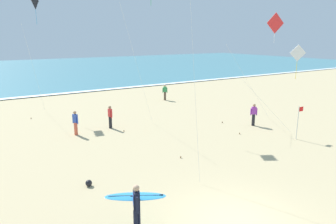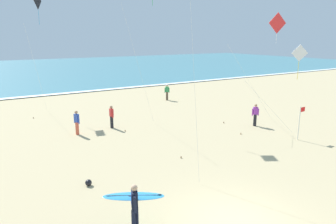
{
  "view_description": "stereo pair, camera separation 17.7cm",
  "coord_description": "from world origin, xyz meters",
  "px_view_note": "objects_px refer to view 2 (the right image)",
  "views": [
    {
      "loc": [
        -7.13,
        -6.73,
        6.2
      ],
      "look_at": [
        0.54,
        5.19,
        2.81
      ],
      "focal_mm": 33.65,
      "sensor_mm": 36.0,
      "label": 1
    },
    {
      "loc": [
        -6.99,
        -6.82,
        6.2
      ],
      "look_at": [
        0.54,
        5.19,
        2.81
      ],
      "focal_mm": 33.65,
      "sensor_mm": 36.0,
      "label": 2
    }
  ],
  "objects_px": {
    "surfer_lead": "(134,201)",
    "beach_ball": "(88,183)",
    "bystander_purple_top": "(255,115)",
    "kite_diamond_scarlet_close": "(276,25)",
    "bystander_blue_top": "(77,122)",
    "bystander_red_top": "(112,117)",
    "lifeguard_flag": "(300,120)",
    "bystander_green_top": "(167,92)",
    "kite_diamond_ivory_outer": "(297,57)",
    "kite_diamond_charcoal_low": "(37,4)"
  },
  "relations": [
    {
      "from": "surfer_lead",
      "to": "kite_diamond_scarlet_close",
      "type": "bearing_deg",
      "value": 26.25
    },
    {
      "from": "bystander_red_top",
      "to": "bystander_purple_top",
      "type": "xyz_separation_m",
      "value": [
        8.87,
        -4.93,
        0.0
      ]
    },
    {
      "from": "surfer_lead",
      "to": "bystander_red_top",
      "type": "distance_m",
      "value": 12.3
    },
    {
      "from": "kite_diamond_scarlet_close",
      "to": "bystander_red_top",
      "type": "relative_size",
      "value": 4.99
    },
    {
      "from": "kite_diamond_ivory_outer",
      "to": "bystander_blue_top",
      "type": "distance_m",
      "value": 14.55
    },
    {
      "from": "bystander_red_top",
      "to": "lifeguard_flag",
      "type": "height_order",
      "value": "lifeguard_flag"
    },
    {
      "from": "kite_diamond_scarlet_close",
      "to": "bystander_green_top",
      "type": "xyz_separation_m",
      "value": [
        -2.87,
        10.5,
        -6.21
      ]
    },
    {
      "from": "kite_diamond_charcoal_low",
      "to": "kite_diamond_ivory_outer",
      "type": "distance_m",
      "value": 19.95
    },
    {
      "from": "kite_diamond_scarlet_close",
      "to": "surfer_lead",
      "type": "bearing_deg",
      "value": -153.75
    },
    {
      "from": "surfer_lead",
      "to": "bystander_purple_top",
      "type": "relative_size",
      "value": 1.31
    },
    {
      "from": "kite_diamond_ivory_outer",
      "to": "bystander_purple_top",
      "type": "distance_m",
      "value": 4.96
    },
    {
      "from": "kite_diamond_ivory_outer",
      "to": "bystander_green_top",
      "type": "height_order",
      "value": "kite_diamond_ivory_outer"
    },
    {
      "from": "kite_diamond_ivory_outer",
      "to": "bystander_purple_top",
      "type": "relative_size",
      "value": 3.62
    },
    {
      "from": "surfer_lead",
      "to": "kite_diamond_ivory_outer",
      "type": "distance_m",
      "value": 14.49
    },
    {
      "from": "bystander_purple_top",
      "to": "bystander_green_top",
      "type": "distance_m",
      "value": 11.35
    },
    {
      "from": "surfer_lead",
      "to": "kite_diamond_scarlet_close",
      "type": "xyz_separation_m",
      "value": [
        15.36,
        7.57,
        5.98
      ]
    },
    {
      "from": "kite_diamond_charcoal_low",
      "to": "bystander_purple_top",
      "type": "height_order",
      "value": "kite_diamond_charcoal_low"
    },
    {
      "from": "lifeguard_flag",
      "to": "bystander_purple_top",
      "type": "bearing_deg",
      "value": 88.88
    },
    {
      "from": "bystander_blue_top",
      "to": "lifeguard_flag",
      "type": "height_order",
      "value": "lifeguard_flag"
    },
    {
      "from": "bystander_purple_top",
      "to": "bystander_green_top",
      "type": "xyz_separation_m",
      "value": [
        -0.33,
        11.35,
        0.0
      ]
    },
    {
      "from": "kite_diamond_charcoal_low",
      "to": "kite_diamond_ivory_outer",
      "type": "bearing_deg",
      "value": -51.76
    },
    {
      "from": "bystander_purple_top",
      "to": "bystander_green_top",
      "type": "height_order",
      "value": "same"
    },
    {
      "from": "bystander_purple_top",
      "to": "kite_diamond_scarlet_close",
      "type": "bearing_deg",
      "value": 18.55
    },
    {
      "from": "surfer_lead",
      "to": "beach_ball",
      "type": "relative_size",
      "value": 7.45
    },
    {
      "from": "bystander_purple_top",
      "to": "lifeguard_flag",
      "type": "bearing_deg",
      "value": -91.12
    },
    {
      "from": "surfer_lead",
      "to": "bystander_blue_top",
      "type": "xyz_separation_m",
      "value": [
        1.46,
        11.41,
        -0.23
      ]
    },
    {
      "from": "kite_diamond_charcoal_low",
      "to": "bystander_green_top",
      "type": "bearing_deg",
      "value": -7.15
    },
    {
      "from": "kite_diamond_scarlet_close",
      "to": "lifeguard_flag",
      "type": "relative_size",
      "value": 3.78
    },
    {
      "from": "kite_diamond_scarlet_close",
      "to": "lifeguard_flag",
      "type": "distance_m",
      "value": 7.75
    },
    {
      "from": "bystander_green_top",
      "to": "kite_diamond_charcoal_low",
      "type": "bearing_deg",
      "value": 172.85
    },
    {
      "from": "surfer_lead",
      "to": "beach_ball",
      "type": "xyz_separation_m",
      "value": [
        -0.28,
        3.92,
        -0.91
      ]
    },
    {
      "from": "kite_diamond_scarlet_close",
      "to": "lifeguard_flag",
      "type": "height_order",
      "value": "kite_diamond_scarlet_close"
    },
    {
      "from": "bystander_green_top",
      "to": "beach_ball",
      "type": "relative_size",
      "value": 5.68
    },
    {
      "from": "surfer_lead",
      "to": "bystander_purple_top",
      "type": "bearing_deg",
      "value": 27.67
    },
    {
      "from": "kite_diamond_scarlet_close",
      "to": "bystander_red_top",
      "type": "bearing_deg",
      "value": 160.34
    },
    {
      "from": "surfer_lead",
      "to": "lifeguard_flag",
      "type": "relative_size",
      "value": 0.99
    },
    {
      "from": "bystander_blue_top",
      "to": "bystander_purple_top",
      "type": "relative_size",
      "value": 1.0
    },
    {
      "from": "kite_diamond_scarlet_close",
      "to": "kite_diamond_ivory_outer",
      "type": "bearing_deg",
      "value": -120.34
    },
    {
      "from": "kite_diamond_scarlet_close",
      "to": "bystander_red_top",
      "type": "distance_m",
      "value": 13.61
    },
    {
      "from": "bystander_green_top",
      "to": "bystander_purple_top",
      "type": "bearing_deg",
      "value": -88.33
    },
    {
      "from": "lifeguard_flag",
      "to": "kite_diamond_ivory_outer",
      "type": "bearing_deg",
      "value": 60.29
    },
    {
      "from": "bystander_blue_top",
      "to": "beach_ball",
      "type": "relative_size",
      "value": 5.68
    },
    {
      "from": "bystander_red_top",
      "to": "bystander_green_top",
      "type": "height_order",
      "value": "same"
    },
    {
      "from": "bystander_purple_top",
      "to": "beach_ball",
      "type": "xyz_separation_m",
      "value": [
        -13.1,
        -2.81,
        -0.67
      ]
    },
    {
      "from": "kite_diamond_scarlet_close",
      "to": "bystander_blue_top",
      "type": "height_order",
      "value": "kite_diamond_scarlet_close"
    },
    {
      "from": "bystander_blue_top",
      "to": "bystander_green_top",
      "type": "distance_m",
      "value": 12.89
    },
    {
      "from": "kite_diamond_scarlet_close",
      "to": "beach_ball",
      "type": "relative_size",
      "value": 28.36
    },
    {
      "from": "kite_diamond_scarlet_close",
      "to": "bystander_blue_top",
      "type": "xyz_separation_m",
      "value": [
        -13.9,
        3.83,
        -6.21
      ]
    },
    {
      "from": "kite_diamond_charcoal_low",
      "to": "beach_ball",
      "type": "relative_size",
      "value": 34.82
    },
    {
      "from": "bystander_red_top",
      "to": "bystander_green_top",
      "type": "distance_m",
      "value": 10.69
    }
  ]
}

